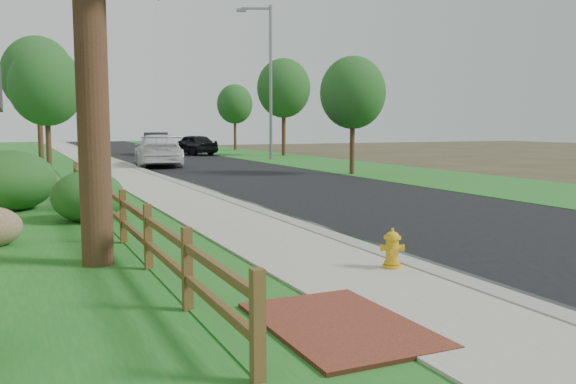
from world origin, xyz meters
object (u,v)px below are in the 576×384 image
white_suv (158,150)px  fire_hydrant (392,250)px  streetlight (268,73)px  dark_car_mid (193,144)px  ranch_fence (114,207)px

white_suv → fire_hydrant: bearing=94.0°
fire_hydrant → streetlight: 31.43m
white_suv → dark_car_mid: size_ratio=1.31×
ranch_fence → dark_car_mid: size_ratio=3.64×
fire_hydrant → white_suv: 26.50m
ranch_fence → dark_car_mid: (10.80, 32.54, 0.19)m
fire_hydrant → streetlight: size_ratio=0.06×
white_suv → streetlight: streetlight is taller
white_suv → dark_car_mid: bearing=-105.8°
streetlight → dark_car_mid: bearing=107.6°
ranch_fence → streetlight: 27.97m
dark_car_mid → streetlight: (2.73, -8.59, 4.86)m
ranch_fence → fire_hydrant: ranch_fence is taller
ranch_fence → white_suv: white_suv is taller
fire_hydrant → streetlight: bearing=71.1°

